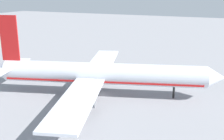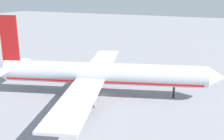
# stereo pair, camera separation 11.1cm
# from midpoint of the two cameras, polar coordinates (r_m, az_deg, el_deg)

# --- Properties ---
(ground_plane) EXTENTS (600.00, 600.00, 0.00)m
(ground_plane) POSITION_cam_midpoint_polar(r_m,az_deg,el_deg) (90.47, -1.91, -5.21)
(ground_plane) COLOR gray
(airliner) EXTENTS (77.03, 75.61, 25.82)m
(airliner) POSITION_cam_midpoint_polar(r_m,az_deg,el_deg) (88.25, -2.78, -0.82)
(airliner) COLOR silver
(airliner) RESTS_ON ground
(traffic_cone_0) EXTENTS (0.36, 0.36, 0.55)m
(traffic_cone_0) POSITION_cam_midpoint_polar(r_m,az_deg,el_deg) (111.02, 20.19, -1.96)
(traffic_cone_0) COLOR orange
(traffic_cone_0) RESTS_ON ground
(traffic_cone_1) EXTENTS (0.36, 0.36, 0.55)m
(traffic_cone_1) POSITION_cam_midpoint_polar(r_m,az_deg,el_deg) (120.25, 17.57, -0.35)
(traffic_cone_1) COLOR orange
(traffic_cone_1) RESTS_ON ground
(traffic_cone_2) EXTENTS (0.36, 0.36, 0.55)m
(traffic_cone_2) POSITION_cam_midpoint_polar(r_m,az_deg,el_deg) (132.93, -14.84, 1.43)
(traffic_cone_2) COLOR orange
(traffic_cone_2) RESTS_ON ground
(traffic_cone_3) EXTENTS (0.36, 0.36, 0.55)m
(traffic_cone_3) POSITION_cam_midpoint_polar(r_m,az_deg,el_deg) (133.93, -13.04, 1.67)
(traffic_cone_3) COLOR orange
(traffic_cone_3) RESTS_ON ground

